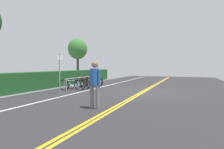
% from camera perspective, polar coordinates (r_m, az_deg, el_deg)
% --- Properties ---
extents(ground_plane, '(32.84, 11.45, 0.05)m').
position_cam_1_polar(ground_plane, '(10.95, 10.11, -5.41)').
color(ground_plane, '#2B2B2D').
extents(centre_line_yellow_inner, '(29.56, 0.10, 0.00)m').
position_cam_1_polar(centre_line_yellow_inner, '(10.93, 10.52, -5.29)').
color(centre_line_yellow_inner, gold).
rests_on(centre_line_yellow_inner, ground_plane).
extents(centre_line_yellow_outer, '(29.56, 0.10, 0.00)m').
position_cam_1_polar(centre_line_yellow_outer, '(10.97, 9.70, -5.26)').
color(centre_line_yellow_outer, gold).
rests_on(centre_line_yellow_outer, ground_plane).
extents(bike_lane_stripe_white, '(29.56, 0.12, 0.00)m').
position_cam_1_polar(bike_lane_stripe_white, '(12.13, -5.47, -4.47)').
color(bike_lane_stripe_white, white).
rests_on(bike_lane_stripe_white, ground_plane).
extents(bike_rack, '(3.98, 0.05, 0.76)m').
position_cam_1_polar(bike_rack, '(12.64, -8.91, -1.67)').
color(bike_rack, '#9EA0A5').
rests_on(bike_rack, ground_plane).
extents(bicycle_0, '(0.63, 1.67, 0.73)m').
position_cam_1_polar(bicycle_0, '(11.51, -12.62, -3.22)').
color(bicycle_0, black).
rests_on(bicycle_0, ground_plane).
extents(bicycle_1, '(0.46, 1.74, 0.70)m').
position_cam_1_polar(bicycle_1, '(12.03, -10.77, -3.00)').
color(bicycle_1, black).
rests_on(bicycle_1, ground_plane).
extents(bicycle_2, '(0.57, 1.73, 0.79)m').
position_cam_1_polar(bicycle_2, '(12.61, -8.60, -2.53)').
color(bicycle_2, black).
rests_on(bicycle_2, ground_plane).
extents(bicycle_3, '(0.63, 1.71, 0.74)m').
position_cam_1_polar(bicycle_3, '(13.29, -6.85, -2.35)').
color(bicycle_3, black).
rests_on(bicycle_3, ground_plane).
extents(bicycle_4, '(0.46, 1.70, 0.76)m').
position_cam_1_polar(bicycle_4, '(13.85, -5.88, -2.11)').
color(bicycle_4, black).
rests_on(bicycle_4, ground_plane).
extents(pedestrian, '(0.32, 0.48, 1.68)m').
position_cam_1_polar(pedestrian, '(6.38, -5.50, -2.21)').
color(pedestrian, slate).
rests_on(pedestrian, ground_plane).
extents(sign_post_near, '(0.36, 0.09, 2.16)m').
position_cam_1_polar(sign_post_near, '(10.07, -16.34, 1.39)').
color(sign_post_near, gray).
rests_on(sign_post_near, ground_plane).
extents(sign_post_far, '(0.36, 0.09, 2.12)m').
position_cam_1_polar(sign_post_far, '(14.76, -4.61, 1.79)').
color(sign_post_far, gray).
rests_on(sign_post_far, ground_plane).
extents(hedge_backdrop, '(12.93, 0.98, 1.13)m').
position_cam_1_polar(hedge_backdrop, '(15.20, -13.43, -0.94)').
color(hedge_backdrop, '#1C4C21').
rests_on(hedge_backdrop, ground_plane).
extents(tree_mid, '(2.00, 2.00, 4.41)m').
position_cam_1_polar(tree_mid, '(19.32, -10.87, 7.93)').
color(tree_mid, '#473323').
rests_on(tree_mid, ground_plane).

